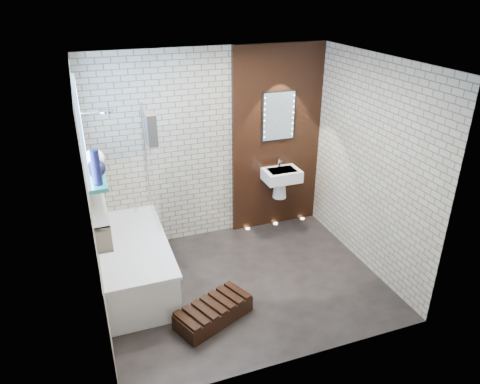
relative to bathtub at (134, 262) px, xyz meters
name	(u,v)px	position (x,y,z in m)	size (l,w,h in m)	color
ground	(244,283)	(1.22, -0.45, -0.29)	(3.20, 3.20, 0.00)	black
room_shell	(245,185)	(1.22, -0.45, 1.01)	(3.24, 3.20, 2.60)	#B0A38B
walnut_panel	(277,140)	(2.17, 0.82, 1.01)	(1.30, 0.06, 2.60)	black
clerestory_window	(84,138)	(-0.34, -0.10, 1.61)	(0.18, 1.00, 0.94)	#7FADE0
display_niche	(99,209)	(-0.31, -0.30, 0.91)	(0.14, 1.30, 0.26)	teal
bathtub	(134,262)	(0.00, 0.00, 0.00)	(0.79, 1.74, 0.70)	white
bath_screen	(151,168)	(0.35, 0.44, 0.99)	(0.01, 0.78, 1.40)	white
towel	(151,129)	(0.35, 0.17, 1.56)	(0.10, 0.27, 0.35)	#282420
shower_head	(106,111)	(-0.08, 0.50, 1.71)	(0.18, 0.18, 0.02)	silver
washbasin	(281,179)	(2.17, 0.62, 0.50)	(0.50, 0.36, 0.58)	white
led_mirror	(279,116)	(2.17, 0.78, 1.36)	(0.50, 0.02, 0.70)	black
walnut_step	(214,313)	(0.69, -0.95, -0.20)	(0.83, 0.37, 0.18)	black
niche_bottles	(101,221)	(-0.31, -0.50, 0.88)	(0.06, 0.79, 0.16)	maroon
sill_vases	(95,163)	(-0.28, -0.19, 1.37)	(0.20, 0.59, 0.35)	#121333
floor_uplights	(276,223)	(2.17, 0.75, -0.29)	(0.96, 0.06, 0.01)	#FFD899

